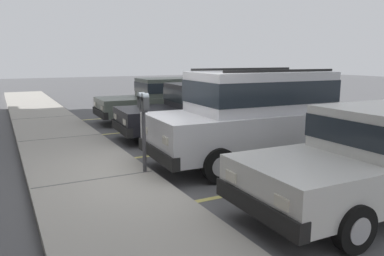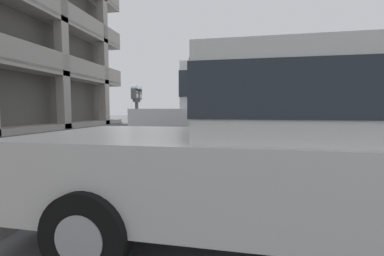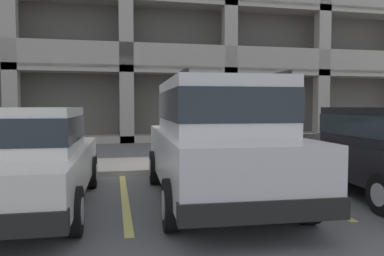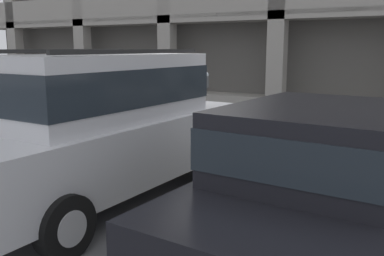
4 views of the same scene
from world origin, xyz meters
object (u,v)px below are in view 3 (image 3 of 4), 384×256
Objects in this scene: red_sedan at (26,156)px; parking_meter_near at (189,120)px; silver_suv at (216,135)px; dark_hatchback at (381,148)px.

parking_meter_near reaches higher than red_sedan.
silver_suv is at bearing -91.61° from parking_meter_near.
dark_hatchback is at bearing -0.89° from silver_suv.
red_sedan is 0.98× the size of dark_hatchback.
parking_meter_near is (2.99, 2.68, 0.42)m from red_sedan.
silver_suv is 3.21× the size of parking_meter_near.
dark_hatchback is (5.93, -0.08, 0.00)m from red_sedan.
red_sedan is at bearing -138.14° from parking_meter_near.
silver_suv is 1.07× the size of red_sedan.
parking_meter_near reaches higher than dark_hatchback.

